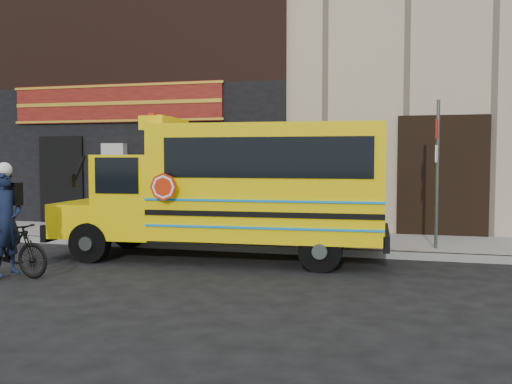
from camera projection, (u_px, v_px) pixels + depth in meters
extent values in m
plane|color=black|center=(221.00, 276.00, 10.10)|extent=(120.00, 120.00, 0.00)
cube|color=gray|center=(258.00, 249.00, 12.60)|extent=(40.00, 0.20, 0.15)
cube|color=#65615E|center=(274.00, 240.00, 14.04)|extent=(40.00, 3.00, 0.15)
cube|color=tan|center=(317.00, 41.00, 19.84)|extent=(20.00, 10.00, 12.00)
cube|color=black|center=(119.00, 156.00, 16.62)|extent=(10.00, 0.30, 4.00)
cube|color=black|center=(117.00, 34.00, 16.40)|extent=(10.00, 0.28, 3.00)
cube|color=#560C0E|center=(115.00, 103.00, 16.36)|extent=(6.50, 0.12, 1.10)
cube|color=black|center=(62.00, 181.00, 16.99)|extent=(1.30, 0.10, 2.50)
cube|color=black|center=(174.00, 182.00, 16.05)|extent=(1.30, 0.10, 2.50)
cylinder|color=black|center=(90.00, 242.00, 11.38)|extent=(0.81, 0.33, 0.80)
cylinder|color=black|center=(130.00, 231.00, 13.23)|extent=(0.81, 0.33, 0.80)
cylinder|color=black|center=(320.00, 250.00, 10.43)|extent=(0.81, 0.33, 0.80)
cylinder|color=black|center=(329.00, 236.00, 12.29)|extent=(0.81, 0.33, 0.80)
cube|color=#E8C404|center=(92.00, 217.00, 12.37)|extent=(1.11, 2.05, 0.70)
cube|color=black|center=(69.00, 228.00, 12.50)|extent=(0.24, 2.05, 0.35)
cube|color=#E8C404|center=(139.00, 195.00, 12.12)|extent=(1.32, 2.16, 1.70)
cube|color=black|center=(114.00, 176.00, 12.21)|extent=(0.16, 1.80, 0.90)
cube|color=#E8C404|center=(271.00, 181.00, 11.51)|extent=(4.62, 2.45, 2.25)
cube|color=black|center=(386.00, 237.00, 11.11)|extent=(0.24, 2.20, 0.30)
cube|color=black|center=(265.00, 157.00, 10.38)|extent=(3.90, 0.26, 0.75)
cube|color=#E8C404|center=(165.00, 125.00, 11.91)|extent=(0.59, 1.63, 0.28)
cylinder|color=red|center=(163.00, 187.00, 10.62)|extent=(0.52, 0.06, 0.52)
cylinder|color=#3E4640|center=(437.00, 178.00, 12.15)|extent=(0.07, 0.07, 3.32)
cube|color=#A51512|center=(437.00, 129.00, 12.01)|extent=(0.08, 0.29, 0.41)
cube|color=white|center=(437.00, 154.00, 12.04)|extent=(0.08, 0.29, 0.36)
imported|color=black|center=(10.00, 249.00, 10.01)|extent=(1.67, 0.62, 0.98)
imported|color=#101832|center=(6.00, 225.00, 9.92)|extent=(0.56, 0.75, 1.86)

